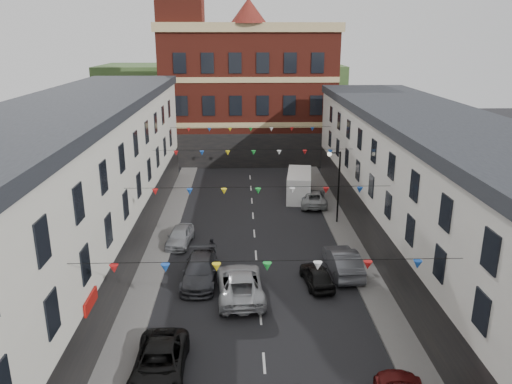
{
  "coord_description": "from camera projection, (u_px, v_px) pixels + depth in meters",
  "views": [
    {
      "loc": [
        -1.01,
        -23.85,
        14.67
      ],
      "look_at": [
        0.04,
        9.26,
        4.24
      ],
      "focal_mm": 35.0,
      "sensor_mm": 36.0,
      "label": 1
    }
  ],
  "objects": [
    {
      "name": "ground",
      "position": [
        261.0,
        317.0,
        27.17
      ],
      "size": [
        160.0,
        160.0,
        0.0
      ],
      "primitive_type": "plane",
      "color": "black",
      "rests_on": "ground"
    },
    {
      "name": "pavement_left",
      "position": [
        140.0,
        299.0,
        28.84
      ],
      "size": [
        1.8,
        64.0,
        0.15
      ],
      "primitive_type": "cube",
      "color": "#605E5B",
      "rests_on": "ground"
    },
    {
      "name": "pavement_right",
      "position": [
        377.0,
        296.0,
        29.26
      ],
      "size": [
        1.8,
        64.0,
        0.15
      ],
      "primitive_type": "cube",
      "color": "#605E5B",
      "rests_on": "ground"
    },
    {
      "name": "terrace_left",
      "position": [
        36.0,
        221.0,
        26.16
      ],
      "size": [
        8.4,
        56.0,
        10.7
      ],
      "color": "silver",
      "rests_on": "ground"
    },
    {
      "name": "terrace_right",
      "position": [
        477.0,
        225.0,
        27.02
      ],
      "size": [
        8.4,
        56.0,
        9.7
      ],
      "color": "silver",
      "rests_on": "ground"
    },
    {
      "name": "civic_building",
      "position": [
        248.0,
        91.0,
        60.9
      ],
      "size": [
        20.6,
        13.3,
        18.5
      ],
      "color": "maroon",
      "rests_on": "ground"
    },
    {
      "name": "clock_tower",
      "position": [
        181.0,
        33.0,
        55.82
      ],
      "size": [
        5.6,
        5.6,
        30.0
      ],
      "color": "maroon",
      "rests_on": "ground"
    },
    {
      "name": "distant_hill",
      "position": [
        222.0,
        95.0,
        84.66
      ],
      "size": [
        40.0,
        14.0,
        10.0
      ],
      "primitive_type": "cube",
      "color": "#2D4B23",
      "rests_on": "ground"
    },
    {
      "name": "street_lamp",
      "position": [
        336.0,
        177.0,
        39.54
      ],
      "size": [
        1.1,
        0.36,
        6.0
      ],
      "color": "black",
      "rests_on": "ground"
    },
    {
      "name": "car_left_c",
      "position": [
        159.0,
        363.0,
        22.25
      ],
      "size": [
        2.35,
        5.02,
        1.39
      ],
      "primitive_type": "imported",
      "rotation": [
        0.0,
        0.0,
        0.01
      ],
      "color": "black",
      "rests_on": "ground"
    },
    {
      "name": "car_left_d",
      "position": [
        200.0,
        271.0,
        30.86
      ],
      "size": [
        2.22,
        5.16,
        1.48
      ],
      "primitive_type": "imported",
      "rotation": [
        0.0,
        0.0,
        -0.03
      ],
      "color": "#36373C",
      "rests_on": "ground"
    },
    {
      "name": "car_left_e",
      "position": [
        180.0,
        236.0,
        36.4
      ],
      "size": [
        2.04,
        4.1,
        1.34
      ],
      "primitive_type": "imported",
      "rotation": [
        0.0,
        0.0,
        -0.12
      ],
      "color": "gray",
      "rests_on": "ground"
    },
    {
      "name": "car_right_d",
      "position": [
        317.0,
        275.0,
        30.49
      ],
      "size": [
        1.95,
        3.91,
        1.28
      ],
      "primitive_type": "imported",
      "rotation": [
        0.0,
        0.0,
        3.26
      ],
      "color": "black",
      "rests_on": "ground"
    },
    {
      "name": "car_right_e",
      "position": [
        343.0,
        261.0,
        32.01
      ],
      "size": [
        1.94,
        4.97,
        1.61
      ],
      "primitive_type": "imported",
      "rotation": [
        0.0,
        0.0,
        3.19
      ],
      "color": "#52545B",
      "rests_on": "ground"
    },
    {
      "name": "car_right_f",
      "position": [
        313.0,
        197.0,
        44.99
      ],
      "size": [
        2.64,
        5.09,
        1.37
      ],
      "primitive_type": "imported",
      "rotation": [
        0.0,
        0.0,
        3.07
      ],
      "color": "#9C9FA0",
      "rests_on": "ground"
    },
    {
      "name": "moving_car",
      "position": [
        240.0,
        283.0,
        29.18
      ],
      "size": [
        2.99,
        5.84,
        1.58
      ],
      "primitive_type": "imported",
      "rotation": [
        0.0,
        0.0,
        3.21
      ],
      "color": "#B6B9BE",
      "rests_on": "ground"
    },
    {
      "name": "white_van",
      "position": [
        299.0,
        185.0,
        46.85
      ],
      "size": [
        2.88,
        5.82,
        2.47
      ],
      "primitive_type": "cube",
      "rotation": [
        0.0,
        0.0,
        -0.14
      ],
      "color": "white",
      "rests_on": "ground"
    },
    {
      "name": "pedestrian",
      "position": [
        212.0,
        249.0,
        33.91
      ],
      "size": [
        0.64,
        0.51,
        1.53
      ],
      "primitive_type": "imported",
      "rotation": [
        0.0,
        0.0,
        0.29
      ],
      "color": "black",
      "rests_on": "ground"
    }
  ]
}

